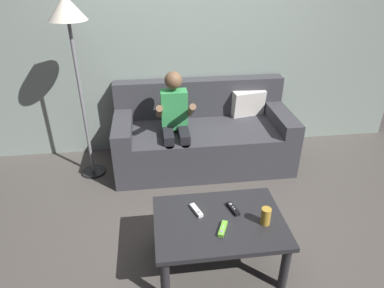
{
  "coord_description": "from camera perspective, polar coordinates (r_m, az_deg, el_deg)",
  "views": [
    {
      "loc": [
        -0.49,
        -2.05,
        1.99
      ],
      "look_at": [
        -0.17,
        0.39,
        0.61
      ],
      "focal_mm": 32.17,
      "sensor_mm": 36.0,
      "label": 1
    }
  ],
  "objects": [
    {
      "name": "ground_plane",
      "position": [
        2.9,
        4.43,
        -14.17
      ],
      "size": [
        9.34,
        9.34,
        0.0
      ],
      "primitive_type": "plane",
      "color": "#4C4742"
    },
    {
      "name": "wall_back",
      "position": [
        3.65,
        0.44,
        17.56
      ],
      "size": [
        4.67,
        0.05,
        2.5
      ],
      "primitive_type": "cube",
      "color": "gray",
      "rests_on": "ground"
    },
    {
      "name": "couch",
      "position": [
        3.61,
        1.88,
        1.26
      ],
      "size": [
        1.79,
        0.8,
        0.83
      ],
      "color": "#38383D",
      "rests_on": "ground"
    },
    {
      "name": "person_seated_on_couch",
      "position": [
        3.28,
        -2.81,
        3.94
      ],
      "size": [
        0.36,
        0.44,
        1.04
      ],
      "color": "black",
      "rests_on": "ground"
    },
    {
      "name": "coffee_table",
      "position": [
        2.43,
        4.5,
        -13.54
      ],
      "size": [
        0.88,
        0.63,
        0.4
      ],
      "color": "#232326",
      "rests_on": "ground"
    },
    {
      "name": "game_remote_black_near_edge",
      "position": [
        2.47,
        6.82,
        -10.61
      ],
      "size": [
        0.07,
        0.14,
        0.03
      ],
      "color": "black",
      "rests_on": "coffee_table"
    },
    {
      "name": "game_remote_lime_center",
      "position": [
        2.32,
        5.13,
        -13.84
      ],
      "size": [
        0.09,
        0.14,
        0.03
      ],
      "color": "#72C638",
      "rests_on": "coffee_table"
    },
    {
      "name": "game_remote_white_far_corner",
      "position": [
        2.44,
        0.73,
        -10.93
      ],
      "size": [
        0.08,
        0.14,
        0.03
      ],
      "color": "white",
      "rests_on": "coffee_table"
    },
    {
      "name": "soda_can",
      "position": [
        2.37,
        12.13,
        -11.62
      ],
      "size": [
        0.07,
        0.07,
        0.12
      ],
      "primitive_type": "cylinder",
      "color": "#B78C2D",
      "rests_on": "coffee_table"
    },
    {
      "name": "floor_lamp",
      "position": [
        3.16,
        -19.74,
        18.23
      ],
      "size": [
        0.32,
        0.32,
        1.7
      ],
      "color": "black",
      "rests_on": "ground"
    }
  ]
}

